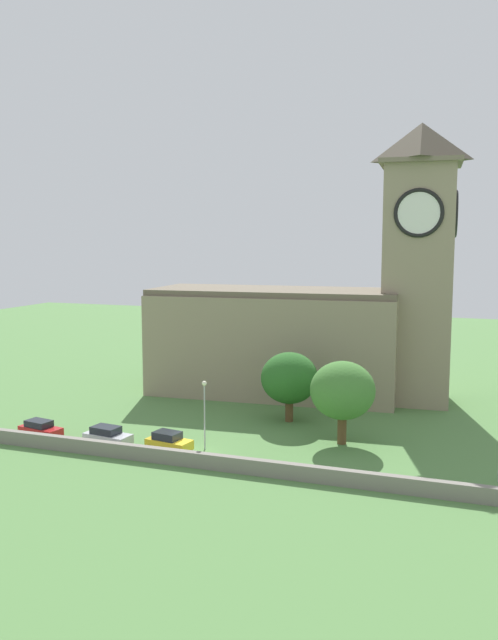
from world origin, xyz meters
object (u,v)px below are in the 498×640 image
Objects in this scene: car_red at (40,429)px; car_yellow at (169,442)px; car_silver at (107,436)px; tree_churchyard at (289,378)px; streetlamp_west_mid at (204,403)px; tree_riverside_east at (343,391)px; church at (314,320)px.

car_yellow is at bearing 1.14° from car_red.
tree_churchyard is at bearing 44.75° from car_silver.
car_red is at bearing -172.56° from streetlamp_west_mid.
tree_riverside_east is (27.74, 7.91, 4.19)m from car_red.
tree_churchyard is (4.71, 11.42, 0.32)m from streetlamp_west_mid.
church is 4.74× the size of tree_riverside_east.
car_silver reaches higher than car_red.
car_silver is 1.07× the size of car_yellow.
church is 7.89× the size of car_silver.
tree_riverside_east is at bearing 28.33° from car_yellow.
church is 24.83m from streetlamp_west_mid.
car_yellow is (-6.87, -25.83, -8.33)m from church.
tree_churchyard is at bearing 60.76° from car_yellow.
car_yellow is 4.70m from streetlamp_west_mid.
church is 20.05m from tree_riverside_east.
church reaches higher than car_yellow.
streetlamp_west_mid is 12.36m from tree_churchyard.
tree_churchyard reaches higher than car_silver.
car_red is at bearing -128.08° from church.
car_red is (-20.45, -26.10, -8.41)m from church.
streetlamp_west_mid is at bearing 34.32° from car_yellow.
car_silver is at bearing -177.97° from car_yellow.
car_silver is 0.64× the size of tree_churchyard.
tree_riverside_east is (7.29, -18.19, -4.21)m from church.
tree_riverside_east is (11.44, 5.78, 0.76)m from streetlamp_west_mid.
car_yellow is 0.56× the size of tree_riverside_east.
church is at bearing 63.38° from car_silver.
car_red is 13.58m from car_yellow.
tree_churchyard is at bearing 140.00° from tree_riverside_east.
tree_riverside_east reaches higher than car_yellow.
car_red is 0.63× the size of tree_churchyard.
tree_riverside_east reaches higher than car_red.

